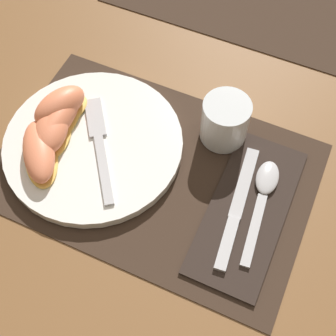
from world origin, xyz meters
name	(u,v)px	position (x,y,z in m)	size (l,w,h in m)	color
ground_plane	(154,171)	(0.00, 0.00, 0.00)	(3.00, 3.00, 0.00)	brown
placemat	(154,171)	(0.00, 0.00, 0.00)	(0.48, 0.32, 0.00)	#38281E
plate	(93,144)	(-0.10, 0.00, 0.01)	(0.28, 0.28, 0.02)	white
juice_glass	(225,123)	(0.07, 0.10, 0.04)	(0.07, 0.07, 0.08)	silver
napkin	(248,210)	(0.15, -0.01, 0.01)	(0.11, 0.25, 0.00)	#2D231E
knife	(237,209)	(0.14, -0.01, 0.01)	(0.04, 0.20, 0.01)	#BCBCC1
spoon	(264,191)	(0.16, 0.03, 0.01)	(0.04, 0.17, 0.01)	#BCBCC1
fork	(99,141)	(-0.09, 0.00, 0.02)	(0.13, 0.17, 0.00)	#BCBCC1
citrus_wedge_0	(60,107)	(-0.17, 0.02, 0.04)	(0.08, 0.11, 0.05)	#F7C656
citrus_wedge_1	(58,122)	(-0.16, 0.00, 0.04)	(0.04, 0.13, 0.04)	#F7C656
citrus_wedge_2	(52,130)	(-0.16, -0.02, 0.04)	(0.08, 0.11, 0.04)	#F7C656
citrus_wedge_3	(39,152)	(-0.16, -0.06, 0.03)	(0.11, 0.12, 0.03)	#F7C656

